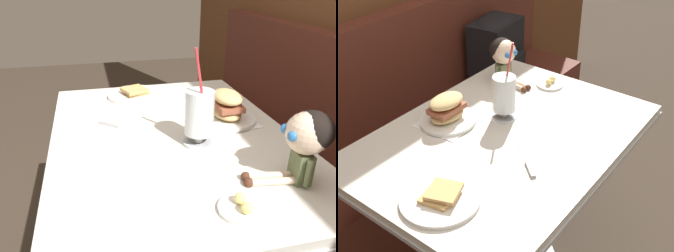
{
  "view_description": "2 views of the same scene",
  "coord_description": "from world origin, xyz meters",
  "views": [
    {
      "loc": [
        0.99,
        -0.07,
        1.25
      ],
      "look_at": [
        0.04,
        0.16,
        0.79
      ],
      "focal_mm": 35.75,
      "sensor_mm": 36.0,
      "label": 1
    },
    {
      "loc": [
        -1.07,
        -0.63,
        1.66
      ],
      "look_at": [
        0.02,
        0.18,
        0.77
      ],
      "focal_mm": 46.59,
      "sensor_mm": 36.0,
      "label": 2
    }
  ],
  "objects": [
    {
      "name": "seated_doll",
      "position": [
        0.35,
        0.44,
        0.87
      ],
      "size": [
        0.13,
        0.23,
        0.2
      ],
      "color": "#5B6642",
      "rests_on": "diner_table"
    },
    {
      "name": "sandwich_plate",
      "position": [
        -0.06,
        0.4,
        0.79
      ],
      "size": [
        0.22,
        0.22,
        0.12
      ],
      "color": "white",
      "rests_on": "diner_table"
    },
    {
      "name": "diner_table",
      "position": [
        0.0,
        0.18,
        0.54
      ],
      "size": [
        1.11,
        0.81,
        0.74
      ],
      "color": "silver",
      "rests_on": "ground"
    },
    {
      "name": "toast_plate",
      "position": [
        -0.4,
        0.12,
        0.75
      ],
      "size": [
        0.25,
        0.25,
        0.04
      ],
      "color": "white",
      "rests_on": "diner_table"
    },
    {
      "name": "booth_bench",
      "position": [
        0.0,
        0.81,
        0.33
      ],
      "size": [
        2.6,
        0.48,
        1.0
      ],
      "color": "#512319",
      "rests_on": "ground"
    },
    {
      "name": "butter_saucer",
      "position": [
        0.43,
        0.24,
        0.75
      ],
      "size": [
        0.12,
        0.12,
        0.04
      ],
      "color": "white",
      "rests_on": "diner_table"
    },
    {
      "name": "butter_knife",
      "position": [
        -0.1,
        0.0,
        0.74
      ],
      "size": [
        0.17,
        0.19,
        0.01
      ],
      "color": "silver",
      "rests_on": "diner_table"
    },
    {
      "name": "milkshake_glass",
      "position": [
        0.09,
        0.24,
        0.84
      ],
      "size": [
        0.1,
        0.1,
        0.32
      ],
      "color": "silver",
      "rests_on": "diner_table"
    }
  ]
}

